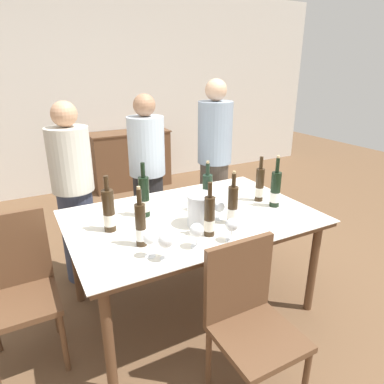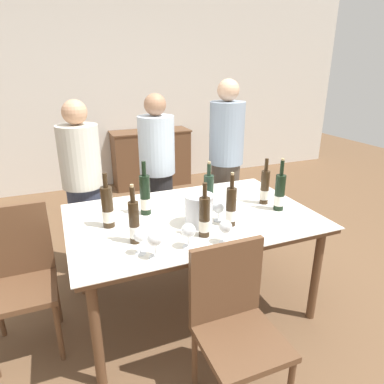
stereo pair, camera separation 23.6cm
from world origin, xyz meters
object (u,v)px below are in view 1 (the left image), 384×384
object	(u,v)px
wine_bottle_3	(141,225)
wine_glass_0	(149,240)
wine_bottle_6	(207,194)
wine_glass_3	(232,226)
wine_glass_4	(219,207)
person_guest_right	(214,166)
chair_left_end	(18,282)
person_guest_left	(148,179)
wine_bottle_0	(233,206)
wine_bottle_2	(109,212)
wine_bottle_7	(260,185)
ice_bucket	(201,209)
wine_bottle_1	(144,198)
wine_glass_2	(166,241)
wine_bottle_4	(275,190)
wine_glass_1	(197,231)
chair_near_front	(249,314)
person_host	(75,196)
dining_table	(192,224)
sideboard_cabinet	(131,159)
wine_bottle_5	(209,217)

from	to	relation	value
wine_bottle_3	wine_glass_0	xyz separation A→B (m)	(-0.00, -0.14, -0.02)
wine_bottle_6	wine_glass_3	size ratio (longest dim) A/B	2.55
wine_glass_3	wine_glass_4	distance (m)	0.31
person_guest_right	chair_left_end	bearing A→B (deg)	-158.52
person_guest_left	chair_left_end	bearing A→B (deg)	-144.93
chair_left_end	wine_bottle_0	bearing A→B (deg)	-13.65
wine_bottle_2	wine_bottle_7	distance (m)	1.17
ice_bucket	wine_bottle_1	bearing A→B (deg)	131.62
wine_glass_2	wine_bottle_4	bearing A→B (deg)	16.46
wine_bottle_3	wine_bottle_4	xyz separation A→B (m)	(1.10, 0.09, 0.00)
wine_bottle_6	wine_glass_1	xyz separation A→B (m)	(-0.33, -0.43, -0.03)
wine_bottle_1	wine_glass_2	size ratio (longest dim) A/B	2.42
wine_bottle_6	person_guest_left	size ratio (longest dim) A/B	0.25
chair_near_front	person_host	size ratio (longest dim) A/B	0.60
wine_bottle_3	wine_glass_2	bearing A→B (deg)	-73.56
dining_table	wine_bottle_0	bearing A→B (deg)	-52.10
wine_bottle_3	wine_bottle_7	bearing A→B (deg)	12.44
sideboard_cabinet	wine_bottle_3	size ratio (longest dim) A/B	3.17
chair_left_end	wine_bottle_5	bearing A→B (deg)	-19.76
wine_bottle_3	wine_bottle_6	xyz separation A→B (m)	(0.60, 0.25, 0.00)
sideboard_cabinet	wine_bottle_4	size ratio (longest dim) A/B	3.00
wine_glass_1	wine_glass_2	size ratio (longest dim) A/B	0.95
chair_left_end	wine_glass_3	bearing A→B (deg)	-23.97
sideboard_cabinet	wine_glass_2	xyz separation A→B (m)	(-0.90, -3.33, 0.45)
dining_table	wine_glass_1	bearing A→B (deg)	-114.81
person_guest_left	wine_glass_1	bearing A→B (deg)	-99.00
chair_near_front	person_host	world-z (taller)	person_host
wine_bottle_3	chair_left_end	distance (m)	0.84
wine_glass_3	chair_left_end	xyz separation A→B (m)	(-1.19, 0.53, -0.33)
dining_table	wine_bottle_0	xyz separation A→B (m)	(0.18, -0.23, 0.19)
person_guest_left	wine_bottle_2	bearing A→B (deg)	-124.49
wine_bottle_3	wine_glass_3	distance (m)	0.54
wine_bottle_2	wine_glass_4	world-z (taller)	wine_bottle_2
wine_glass_1	wine_bottle_2	bearing A→B (deg)	130.44
dining_table	wine_bottle_0	world-z (taller)	wine_bottle_0
ice_bucket	wine_bottle_1	world-z (taller)	wine_bottle_1
wine_glass_2	person_host	size ratio (longest dim) A/B	0.11
wine_bottle_2	chair_near_front	bearing A→B (deg)	-59.56
dining_table	sideboard_cabinet	bearing A→B (deg)	80.18
chair_near_front	person_guest_left	bearing A→B (deg)	86.56
chair_left_end	wine_bottle_7	bearing A→B (deg)	-2.72
wine_glass_4	chair_left_end	bearing A→B (deg)	169.81
wine_bottle_3	wine_bottle_4	size ratio (longest dim) A/B	0.94
wine_bottle_1	person_guest_right	bearing A→B (deg)	33.78
wine_bottle_5	wine_bottle_6	xyz separation A→B (m)	(0.18, 0.33, 0.01)
sideboard_cabinet	dining_table	size ratio (longest dim) A/B	0.68
dining_table	wine_glass_4	distance (m)	0.25
wine_bottle_5	wine_glass_3	xyz separation A→B (m)	(0.08, -0.13, -0.02)
dining_table	chair_near_front	xyz separation A→B (m)	(-0.08, -0.79, -0.18)
dining_table	wine_glass_3	world-z (taller)	wine_glass_3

